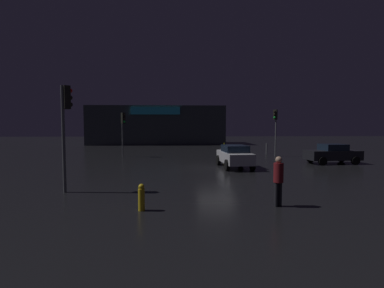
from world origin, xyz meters
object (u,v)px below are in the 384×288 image
object	(u,v)px
car_far	(333,154)
pedestrian	(278,177)
traffic_signal_main	(66,116)
car_near	(235,156)
fire_hydrant	(141,197)
traffic_signal_cross_right	(275,121)
traffic_signal_cross_left	(123,123)
store_building	(158,125)

from	to	relation	value
car_far	pedestrian	world-z (taller)	pedestrian
traffic_signal_main	car_near	size ratio (longest dim) A/B	1.10
pedestrian	fire_hydrant	xyz separation A→B (m)	(-4.71, -0.27, -0.59)
fire_hydrant	traffic_signal_cross_right	bearing A→B (deg)	58.11
traffic_signal_cross_left	car_near	world-z (taller)	traffic_signal_cross_left
car_near	traffic_signal_cross_left	bearing A→B (deg)	141.23
store_building	traffic_signal_cross_left	bearing A→B (deg)	-94.84
store_building	fire_hydrant	world-z (taller)	store_building
pedestrian	traffic_signal_cross_right	bearing A→B (deg)	71.18
traffic_signal_cross_left	car_near	distance (m)	11.55
traffic_signal_main	pedestrian	distance (m)	8.90
traffic_signal_main	traffic_signal_cross_right	bearing A→B (deg)	44.67
traffic_signal_main	traffic_signal_cross_right	distance (m)	19.29
traffic_signal_cross_right	pedestrian	bearing A→B (deg)	-108.82
store_building	traffic_signal_cross_left	size ratio (longest dim) A/B	5.15
store_building	car_near	bearing A→B (deg)	-75.25
store_building	fire_hydrant	distance (m)	36.79
car_far	store_building	bearing A→B (deg)	120.40
car_near	car_far	distance (m)	7.96
traffic_signal_main	fire_hydrant	xyz separation A→B (m)	(3.51, -2.85, -2.81)
pedestrian	car_far	bearing A→B (deg)	53.50
traffic_signal_cross_left	car_near	xyz separation A→B (m)	(8.83, -7.09, -2.27)
car_far	fire_hydrant	world-z (taller)	car_far
traffic_signal_cross_right	pedestrian	distance (m)	17.21
car_near	store_building	bearing A→B (deg)	104.75
store_building	traffic_signal_cross_left	world-z (taller)	store_building
car_far	pedestrian	size ratio (longest dim) A/B	2.24
store_building	car_far	size ratio (longest dim) A/B	5.28
traffic_signal_cross_right	fire_hydrant	size ratio (longest dim) A/B	4.84
traffic_signal_cross_left	car_far	world-z (taller)	traffic_signal_cross_left
traffic_signal_cross_right	car_near	world-z (taller)	traffic_signal_cross_right
store_building	car_near	xyz separation A→B (m)	(7.13, -27.10, -2.14)
traffic_signal_cross_right	car_far	size ratio (longest dim) A/B	1.10
store_building	car_near	size ratio (longest dim) A/B	5.09
store_building	pedestrian	xyz separation A→B (m)	(6.81, -36.38, -1.93)
traffic_signal_cross_right	pedestrian	world-z (taller)	traffic_signal_cross_right
store_building	traffic_signal_cross_right	bearing A→B (deg)	-58.69
car_near	fire_hydrant	size ratio (longest dim) A/B	4.54
traffic_signal_cross_left	pedestrian	size ratio (longest dim) A/B	2.29
traffic_signal_cross_left	car_far	bearing A→B (deg)	-18.05
traffic_signal_main	store_building	bearing A→B (deg)	87.61
traffic_signal_main	car_far	xyz separation A→B (m)	(16.32, 8.37, -2.50)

